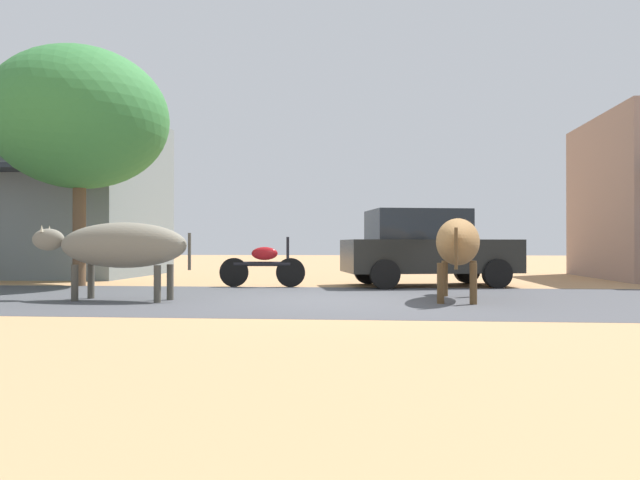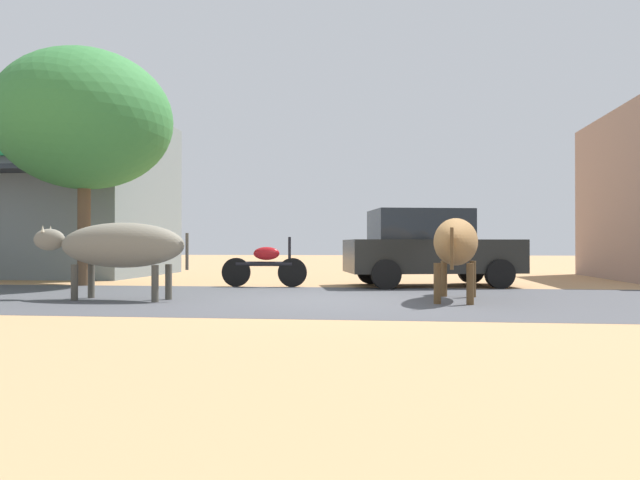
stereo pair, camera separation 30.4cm
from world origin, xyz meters
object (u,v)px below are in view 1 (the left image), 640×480
(roadside_tree, at_px, (80,119))
(cow_near_brown, at_px, (119,246))
(cow_far_dark, at_px, (458,243))
(parked_hatchback_car, at_px, (425,247))
(parked_motorcycle, at_px, (263,265))

(roadside_tree, relative_size, cow_near_brown, 1.87)
(roadside_tree, xyz_separation_m, cow_far_dark, (7.73, -2.63, -2.70))
(parked_hatchback_car, bearing_deg, cow_far_dark, -85.60)
(cow_near_brown, bearing_deg, parked_motorcycle, 61.73)
(parked_motorcycle, distance_m, cow_near_brown, 3.71)
(parked_motorcycle, height_order, cow_near_brown, cow_near_brown)
(roadside_tree, bearing_deg, cow_near_brown, -54.56)
(parked_hatchback_car, distance_m, parked_motorcycle, 3.50)
(parked_hatchback_car, height_order, cow_far_dark, parked_hatchback_car)
(parked_motorcycle, bearing_deg, cow_far_dark, -35.59)
(roadside_tree, distance_m, cow_far_dark, 8.60)
(cow_near_brown, xyz_separation_m, cow_far_dark, (5.43, 0.61, 0.05))
(roadside_tree, bearing_deg, cow_far_dark, -18.76)
(roadside_tree, xyz_separation_m, parked_hatchback_car, (7.48, 0.60, -2.79))
(parked_hatchback_car, bearing_deg, roadside_tree, -175.38)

